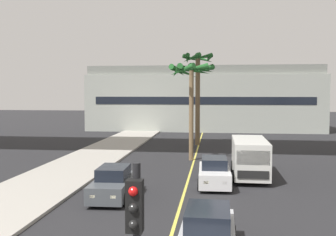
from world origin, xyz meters
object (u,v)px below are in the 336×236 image
at_px(car_queue_second, 214,173).
at_px(palm_tree_mid_median, 191,78).
at_px(delivery_van, 250,157).
at_px(car_queue_third, 113,184).
at_px(palm_tree_near_median, 198,76).
at_px(car_queue_front, 208,235).

xyz_separation_m(car_queue_second, palm_tree_mid_median, (-1.79, 7.98, 5.64)).
xyz_separation_m(delivery_van, palm_tree_mid_median, (-3.93, 5.77, 5.07)).
bearing_deg(car_queue_third, palm_tree_near_median, 80.72).
bearing_deg(car_queue_second, palm_tree_mid_median, 102.64).
height_order(car_queue_second, delivery_van, delivery_van).
xyz_separation_m(palm_tree_near_median, palm_tree_mid_median, (-0.10, -8.79, -0.48)).
bearing_deg(car_queue_third, car_queue_second, 33.41).
distance_m(car_queue_second, palm_tree_near_median, 17.94).
bearing_deg(palm_tree_near_median, car_queue_front, -86.76).
distance_m(car_queue_front, car_queue_second, 9.66).
relative_size(delivery_van, palm_tree_near_median, 0.58).
distance_m(delivery_van, palm_tree_near_median, 16.05).
height_order(car_queue_third, palm_tree_mid_median, palm_tree_mid_median).
bearing_deg(car_queue_front, palm_tree_near_median, 93.24).
distance_m(delivery_van, palm_tree_mid_median, 8.63).
relative_size(palm_tree_near_median, palm_tree_mid_median, 1.22).
distance_m(car_queue_third, palm_tree_mid_median, 12.99).
bearing_deg(palm_tree_mid_median, car_queue_front, -84.85).
distance_m(car_queue_second, palm_tree_mid_median, 9.94).
relative_size(delivery_van, palm_tree_mid_median, 0.70).
height_order(car_queue_third, palm_tree_near_median, palm_tree_near_median).
bearing_deg(car_queue_second, car_queue_third, -146.59).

